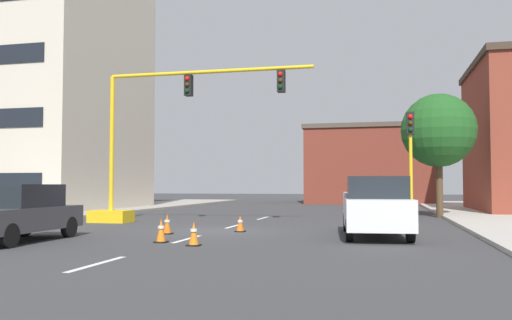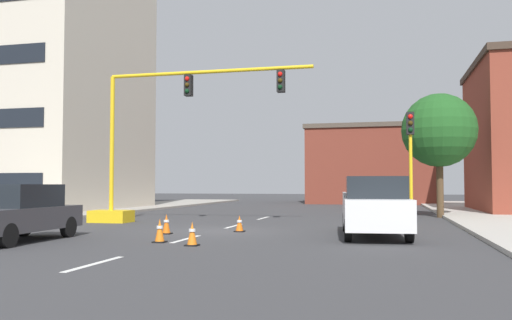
% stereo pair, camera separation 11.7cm
% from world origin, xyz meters
% --- Properties ---
extents(ground_plane, '(160.00, 160.00, 0.00)m').
position_xyz_m(ground_plane, '(0.00, 0.00, 0.00)').
color(ground_plane, '#38383A').
extents(sidewalk_left, '(6.00, 56.00, 0.14)m').
position_xyz_m(sidewalk_left, '(-12.05, 8.00, 0.07)').
color(sidewalk_left, '#9E998E').
rests_on(sidewalk_left, ground_plane).
extents(lane_stripe_seg_1, '(0.16, 2.40, 0.01)m').
position_xyz_m(lane_stripe_seg_1, '(0.00, -8.50, 0.00)').
color(lane_stripe_seg_1, silver).
rests_on(lane_stripe_seg_1, ground_plane).
extents(lane_stripe_seg_2, '(0.16, 2.40, 0.01)m').
position_xyz_m(lane_stripe_seg_2, '(0.00, -3.00, 0.00)').
color(lane_stripe_seg_2, silver).
rests_on(lane_stripe_seg_2, ground_plane).
extents(lane_stripe_seg_3, '(0.16, 2.40, 0.01)m').
position_xyz_m(lane_stripe_seg_3, '(0.00, 2.50, 0.00)').
color(lane_stripe_seg_3, silver).
rests_on(lane_stripe_seg_3, ground_plane).
extents(lane_stripe_seg_4, '(0.16, 2.40, 0.01)m').
position_xyz_m(lane_stripe_seg_4, '(0.00, 8.00, 0.00)').
color(lane_stripe_seg_4, silver).
rests_on(lane_stripe_seg_4, ground_plane).
extents(building_tall_left, '(13.66, 12.73, 18.74)m').
position_xyz_m(building_tall_left, '(-17.89, 13.33, 9.38)').
color(building_tall_left, beige).
rests_on(building_tall_left, ground_plane).
extents(building_brick_center, '(11.92, 10.04, 7.16)m').
position_xyz_m(building_brick_center, '(4.98, 33.04, 3.59)').
color(building_brick_center, brown).
rests_on(building_brick_center, ground_plane).
extents(traffic_signal_gantry, '(10.28, 1.20, 6.83)m').
position_xyz_m(traffic_signal_gantry, '(-4.74, 3.33, 2.32)').
color(traffic_signal_gantry, yellow).
rests_on(traffic_signal_gantry, ground_plane).
extents(traffic_light_pole_right, '(0.32, 0.47, 4.80)m').
position_xyz_m(traffic_light_pole_right, '(7.22, 4.40, 3.53)').
color(traffic_light_pole_right, yellow).
rests_on(traffic_light_pole_right, ground_plane).
extents(tree_right_mid, '(3.90, 3.90, 6.56)m').
position_xyz_m(tree_right_mid, '(8.96, 10.65, 4.59)').
color(tree_right_mid, '#4C3823').
rests_on(tree_right_mid, ground_plane).
extents(pickup_truck_white, '(2.48, 5.56, 1.99)m').
position_xyz_m(pickup_truck_white, '(5.80, -0.77, 0.97)').
color(pickup_truck_white, white).
rests_on(pickup_truck_white, ground_plane).
extents(sedan_dark_gray_mid_left, '(2.02, 4.57, 1.74)m').
position_xyz_m(sedan_dark_gray_mid_left, '(-4.75, -4.90, 0.89)').
color(sedan_dark_gray_mid_left, '#3D3D42').
rests_on(sedan_dark_gray_mid_left, ground_plane).
extents(traffic_cone_roadside_a, '(0.36, 0.36, 0.60)m').
position_xyz_m(traffic_cone_roadside_a, '(0.95, -0.07, 0.29)').
color(traffic_cone_roadside_a, black).
rests_on(traffic_cone_roadside_a, ground_plane).
extents(traffic_cone_roadside_b, '(0.36, 0.36, 0.69)m').
position_xyz_m(traffic_cone_roadside_b, '(0.85, -4.74, 0.34)').
color(traffic_cone_roadside_b, black).
rests_on(traffic_cone_roadside_b, ground_plane).
extents(traffic_cone_roadside_c, '(0.36, 0.36, 0.72)m').
position_xyz_m(traffic_cone_roadside_c, '(-0.40, -4.16, 0.35)').
color(traffic_cone_roadside_c, black).
rests_on(traffic_cone_roadside_c, ground_plane).
extents(traffic_cone_roadside_d, '(0.36, 0.36, 0.71)m').
position_xyz_m(traffic_cone_roadside_d, '(-1.31, -1.53, 0.35)').
color(traffic_cone_roadside_d, black).
rests_on(traffic_cone_roadside_d, ground_plane).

